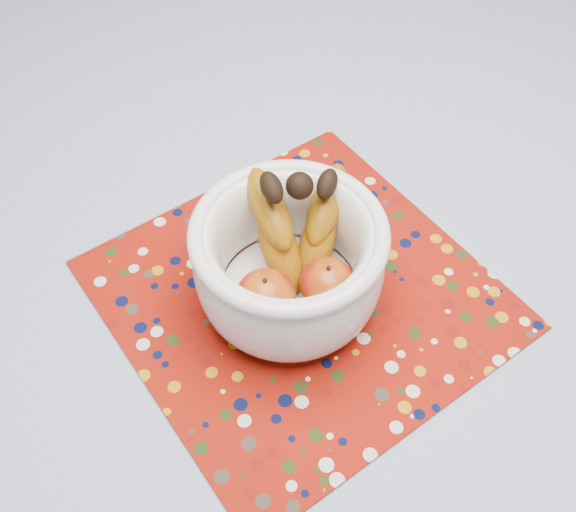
{
  "coord_description": "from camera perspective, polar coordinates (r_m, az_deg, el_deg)",
  "views": [
    {
      "loc": [
        -0.18,
        -0.55,
        1.43
      ],
      "look_at": [
        -0.09,
        -0.1,
        0.84
      ],
      "focal_mm": 42.0,
      "sensor_mm": 36.0,
      "label": 1
    }
  ],
  "objects": [
    {
      "name": "placemat",
      "position": [
        0.82,
        1.02,
        -3.24
      ],
      "size": [
        0.56,
        0.56,
        0.0
      ],
      "primitive_type": "cube",
      "rotation": [
        0.0,
        0.0,
        0.44
      ],
      "color": "maroon",
      "rests_on": "tablecloth"
    },
    {
      "name": "fruit_bowl",
      "position": [
        0.76,
        0.47,
        0.3
      ],
      "size": [
        0.23,
        0.23,
        0.17
      ],
      "color": "white",
      "rests_on": "placemat"
    },
    {
      "name": "table",
      "position": [
        0.96,
        4.13,
        -0.79
      ],
      "size": [
        1.2,
        1.2,
        0.75
      ],
      "color": "brown",
      "rests_on": "ground"
    },
    {
      "name": "tablecloth",
      "position": [
        0.89,
        4.43,
        2.38
      ],
      "size": [
        1.32,
        1.32,
        0.01
      ],
      "primitive_type": "cube",
      "color": "#607CA1",
      "rests_on": "table"
    }
  ]
}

